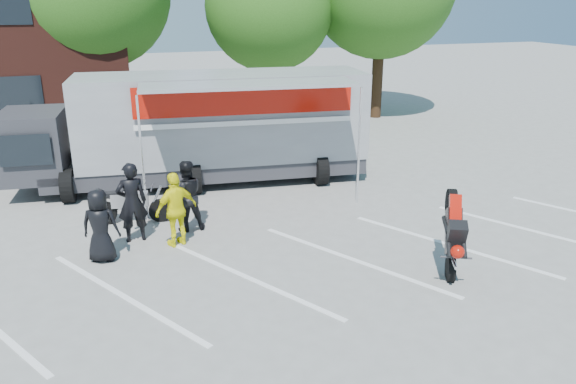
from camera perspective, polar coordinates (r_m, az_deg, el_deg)
ground at (r=10.61m, az=-3.99°, el=-11.14°), size 100.00×100.00×0.00m
parking_bay_lines at (r=11.46m, az=-5.30°, el=-8.69°), size 18.09×13.33×0.01m
tree_mid at (r=24.96m, az=-1.92°, el=18.29°), size 5.44×5.44×7.68m
transporter_truck at (r=17.34m, az=-8.01°, el=1.06°), size 10.69×6.00×3.25m
parked_motorcycle at (r=14.60m, az=-15.37°, el=-3.01°), size 2.05×1.02×1.03m
stunt_bike_rider at (r=12.34m, az=15.71°, el=-7.26°), size 1.38×1.77×1.88m
spectator_leather_a at (r=12.46m, az=-18.54°, el=-3.26°), size 0.90×0.73×1.60m
spectator_leather_b at (r=13.22m, az=-15.57°, el=-1.02°), size 0.72×0.50×1.87m
spectator_leather_c at (r=13.59m, az=-10.31°, el=-0.38°), size 0.88×0.71×1.73m
spectator_hivis at (r=12.78m, az=-11.29°, el=-1.75°), size 1.09×0.76×1.72m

